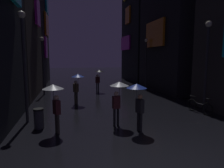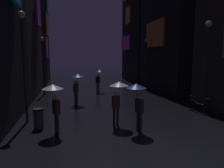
{
  "view_description": "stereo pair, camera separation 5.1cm",
  "coord_description": "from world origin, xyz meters",
  "px_view_note": "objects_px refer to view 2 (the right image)",
  "views": [
    {
      "loc": [
        -2.96,
        -5.15,
        3.25
      ],
      "look_at": [
        0.0,
        8.01,
        1.46
      ],
      "focal_mm": 32.0,
      "sensor_mm": 36.0,
      "label": 1
    },
    {
      "loc": [
        -2.91,
        -5.16,
        3.25
      ],
      "look_at": [
        0.0,
        8.01,
        1.46
      ],
      "focal_mm": 32.0,
      "sensor_mm": 36.0,
      "label": 2
    }
  ],
  "objects_px": {
    "trash_bin": "(39,118)",
    "streetlamp_left_near": "(24,54)",
    "streetlamp_right_far": "(146,57)",
    "streetlamp_left_far": "(43,58)",
    "pedestrian_midstreet_centre_blue": "(77,80)",
    "pedestrian_far_right_black": "(99,74)",
    "pedestrian_midstreet_left_clear": "(54,95)",
    "bicycle_parked_at_storefront": "(200,106)",
    "streetlamp_right_near": "(207,56)",
    "pedestrian_foreground_left_clear": "(118,91)",
    "pedestrian_foreground_right_blue": "(137,94)"
  },
  "relations": [
    {
      "from": "streetlamp_left_far",
      "to": "streetlamp_left_near",
      "type": "bearing_deg",
      "value": -90.0
    },
    {
      "from": "pedestrian_foreground_right_blue",
      "to": "streetlamp_right_near",
      "type": "xyz_separation_m",
      "value": [
        4.98,
        2.1,
        1.68
      ]
    },
    {
      "from": "pedestrian_midstreet_centre_blue",
      "to": "trash_bin",
      "type": "bearing_deg",
      "value": -113.89
    },
    {
      "from": "streetlamp_left_near",
      "to": "streetlamp_right_near",
      "type": "bearing_deg",
      "value": -1.59
    },
    {
      "from": "pedestrian_midstreet_left_clear",
      "to": "pedestrian_midstreet_centre_blue",
      "type": "height_order",
      "value": "same"
    },
    {
      "from": "streetlamp_right_near",
      "to": "bicycle_parked_at_storefront",
      "type": "bearing_deg",
      "value": -158.64
    },
    {
      "from": "pedestrian_far_right_black",
      "to": "streetlamp_right_far",
      "type": "distance_m",
      "value": 5.38
    },
    {
      "from": "pedestrian_midstreet_centre_blue",
      "to": "trash_bin",
      "type": "relative_size",
      "value": 2.28
    },
    {
      "from": "streetlamp_right_near",
      "to": "streetlamp_right_far",
      "type": "relative_size",
      "value": 1.03
    },
    {
      "from": "pedestrian_foreground_left_clear",
      "to": "bicycle_parked_at_storefront",
      "type": "xyz_separation_m",
      "value": [
        5.23,
        1.05,
        -1.28
      ]
    },
    {
      "from": "pedestrian_far_right_black",
      "to": "trash_bin",
      "type": "distance_m",
      "value": 10.11
    },
    {
      "from": "streetlamp_left_near",
      "to": "streetlamp_left_far",
      "type": "xyz_separation_m",
      "value": [
        0.0,
        7.79,
        -0.24
      ]
    },
    {
      "from": "pedestrian_midstreet_left_clear",
      "to": "pedestrian_foreground_left_clear",
      "type": "height_order",
      "value": "same"
    },
    {
      "from": "streetlamp_right_far",
      "to": "trash_bin",
      "type": "relative_size",
      "value": 5.56
    },
    {
      "from": "pedestrian_foreground_left_clear",
      "to": "streetlamp_right_near",
      "type": "distance_m",
      "value": 5.99
    },
    {
      "from": "pedestrian_foreground_right_blue",
      "to": "bicycle_parked_at_storefront",
      "type": "distance_m",
      "value": 5.14
    },
    {
      "from": "streetlamp_right_near",
      "to": "pedestrian_midstreet_centre_blue",
      "type": "bearing_deg",
      "value": 153.06
    },
    {
      "from": "pedestrian_foreground_left_clear",
      "to": "trash_bin",
      "type": "height_order",
      "value": "pedestrian_foreground_left_clear"
    },
    {
      "from": "trash_bin",
      "to": "pedestrian_midstreet_left_clear",
      "type": "bearing_deg",
      "value": -43.55
    },
    {
      "from": "pedestrian_foreground_left_clear",
      "to": "streetlamp_left_far",
      "type": "distance_m",
      "value": 10.36
    },
    {
      "from": "pedestrian_midstreet_centre_blue",
      "to": "trash_bin",
      "type": "xyz_separation_m",
      "value": [
        -2.0,
        -4.51,
        -1.2
      ]
    },
    {
      "from": "streetlamp_right_far",
      "to": "trash_bin",
      "type": "xyz_separation_m",
      "value": [
        -9.3,
        -9.98,
        -2.79
      ]
    },
    {
      "from": "pedestrian_foreground_right_blue",
      "to": "streetlamp_right_near",
      "type": "height_order",
      "value": "streetlamp_right_near"
    },
    {
      "from": "bicycle_parked_at_storefront",
      "to": "streetlamp_left_far",
      "type": "bearing_deg",
      "value": 139.44
    },
    {
      "from": "streetlamp_right_far",
      "to": "streetlamp_left_far",
      "type": "bearing_deg",
      "value": -173.61
    },
    {
      "from": "pedestrian_foreground_left_clear",
      "to": "streetlamp_right_far",
      "type": "bearing_deg",
      "value": 61.56
    },
    {
      "from": "pedestrian_midstreet_centre_blue",
      "to": "streetlamp_left_near",
      "type": "distance_m",
      "value": 4.7
    },
    {
      "from": "pedestrian_midstreet_left_clear",
      "to": "bicycle_parked_at_storefront",
      "type": "height_order",
      "value": "pedestrian_midstreet_left_clear"
    },
    {
      "from": "streetlamp_left_near",
      "to": "streetlamp_left_far",
      "type": "relative_size",
      "value": 1.09
    },
    {
      "from": "pedestrian_midstreet_centre_blue",
      "to": "trash_bin",
      "type": "height_order",
      "value": "pedestrian_midstreet_centre_blue"
    },
    {
      "from": "streetlamp_left_far",
      "to": "streetlamp_right_near",
      "type": "bearing_deg",
      "value": -38.89
    },
    {
      "from": "streetlamp_right_near",
      "to": "streetlamp_left_far",
      "type": "height_order",
      "value": "streetlamp_right_near"
    },
    {
      "from": "streetlamp_right_far",
      "to": "streetlamp_left_far",
      "type": "distance_m",
      "value": 10.06
    },
    {
      "from": "pedestrian_foreground_left_clear",
      "to": "streetlamp_right_far",
      "type": "relative_size",
      "value": 0.41
    },
    {
      "from": "pedestrian_midstreet_left_clear",
      "to": "streetlamp_left_near",
      "type": "xyz_separation_m",
      "value": [
        -1.47,
        1.81,
        1.74
      ]
    },
    {
      "from": "trash_bin",
      "to": "streetlamp_left_near",
      "type": "bearing_deg",
      "value": 123.06
    },
    {
      "from": "pedestrian_midstreet_left_clear",
      "to": "pedestrian_midstreet_centre_blue",
      "type": "bearing_deg",
      "value": 76.82
    },
    {
      "from": "pedestrian_midstreet_centre_blue",
      "to": "streetlamp_right_near",
      "type": "distance_m",
      "value": 8.36
    },
    {
      "from": "pedestrian_midstreet_left_clear",
      "to": "streetlamp_right_near",
      "type": "xyz_separation_m",
      "value": [
        8.53,
        1.53,
        1.68
      ]
    },
    {
      "from": "pedestrian_far_right_black",
      "to": "streetlamp_right_near",
      "type": "height_order",
      "value": "streetlamp_right_near"
    },
    {
      "from": "pedestrian_far_right_black",
      "to": "pedestrian_midstreet_centre_blue",
      "type": "height_order",
      "value": "same"
    },
    {
      "from": "pedestrian_midstreet_left_clear",
      "to": "bicycle_parked_at_storefront",
      "type": "xyz_separation_m",
      "value": [
        8.13,
        1.37,
        -1.28
      ]
    },
    {
      "from": "trash_bin",
      "to": "bicycle_parked_at_storefront",
      "type": "bearing_deg",
      "value": 4.13
    },
    {
      "from": "pedestrian_far_right_black",
      "to": "bicycle_parked_at_storefront",
      "type": "xyz_separation_m",
      "value": [
        4.67,
        -8.46,
        -1.28
      ]
    },
    {
      "from": "pedestrian_far_right_black",
      "to": "streetlamp_left_near",
      "type": "relative_size",
      "value": 0.39
    },
    {
      "from": "pedestrian_foreground_right_blue",
      "to": "streetlamp_left_far",
      "type": "xyz_separation_m",
      "value": [
        -5.02,
        10.16,
        1.5
      ]
    },
    {
      "from": "pedestrian_midstreet_centre_blue",
      "to": "streetlamp_right_far",
      "type": "xyz_separation_m",
      "value": [
        7.3,
        5.48,
        1.59
      ]
    },
    {
      "from": "pedestrian_foreground_left_clear",
      "to": "trash_bin",
      "type": "bearing_deg",
      "value": 173.69
    },
    {
      "from": "pedestrian_far_right_black",
      "to": "trash_bin",
      "type": "xyz_separation_m",
      "value": [
        -4.23,
        -9.11,
        -1.2
      ]
    },
    {
      "from": "pedestrian_far_right_black",
      "to": "trash_bin",
      "type": "height_order",
      "value": "pedestrian_far_right_black"
    }
  ]
}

